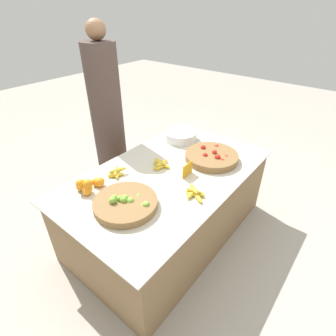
{
  "coord_description": "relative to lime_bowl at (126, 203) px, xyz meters",
  "views": [
    {
      "loc": [
        -1.39,
        -1.12,
        1.85
      ],
      "look_at": [
        0.0,
        0.0,
        0.7
      ],
      "focal_mm": 28.0,
      "sensor_mm": 36.0,
      "label": 1
    }
  ],
  "objects": [
    {
      "name": "banana_bunch_middle_left",
      "position": [
        0.4,
        -0.3,
        -0.01
      ],
      "size": [
        0.14,
        0.18,
        0.06
      ],
      "color": "gold",
      "rests_on": "market_table"
    },
    {
      "name": "price_sign",
      "position": [
        0.57,
        -0.11,
        0.03
      ],
      "size": [
        0.13,
        0.01,
        0.11
      ],
      "rotation": [
        0.0,
        0.0,
        0.0
      ],
      "color": "orange",
      "rests_on": "market_table"
    },
    {
      "name": "tomato_basket",
      "position": [
        0.91,
        -0.13,
        0.0
      ],
      "size": [
        0.46,
        0.46,
        0.09
      ],
      "color": "olive",
      "rests_on": "market_table"
    },
    {
      "name": "ground_plane",
      "position": [
        0.5,
        0.04,
        -0.68
      ],
      "size": [
        12.0,
        12.0,
        0.0
      ],
      "primitive_type": "plane",
      "color": "#ADA599"
    },
    {
      "name": "market_table",
      "position": [
        0.5,
        0.04,
        -0.35
      ],
      "size": [
        1.78,
        1.06,
        0.65
      ],
      "color": "olive",
      "rests_on": "ground_plane"
    },
    {
      "name": "metal_bowl",
      "position": [
        1.06,
        0.32,
        0.01
      ],
      "size": [
        0.32,
        0.32,
        0.09
      ],
      "color": "silver",
      "rests_on": "market_table"
    },
    {
      "name": "lime_bowl",
      "position": [
        0.0,
        0.0,
        0.0
      ],
      "size": [
        0.44,
        0.44,
        0.1
      ],
      "color": "olive",
      "rests_on": "market_table"
    },
    {
      "name": "banana_bunch_middle_right",
      "position": [
        0.21,
        0.34,
        -0.0
      ],
      "size": [
        0.17,
        0.14,
        0.06
      ],
      "color": "gold",
      "rests_on": "market_table"
    },
    {
      "name": "orange_pile",
      "position": [
        -0.05,
        0.35,
        0.02
      ],
      "size": [
        0.2,
        0.15,
        0.12
      ],
      "color": "orange",
      "rests_on": "market_table"
    },
    {
      "name": "vendor_person",
      "position": [
        0.67,
        0.96,
        0.12
      ],
      "size": [
        0.32,
        0.32,
        1.72
      ],
      "color": "#473833",
      "rests_on": "ground_plane"
    },
    {
      "name": "banana_bunch_front_left",
      "position": [
        0.54,
        0.15,
        -0.01
      ],
      "size": [
        0.17,
        0.21,
        0.06
      ],
      "color": "gold",
      "rests_on": "market_table"
    }
  ]
}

